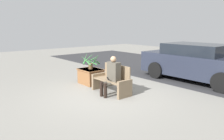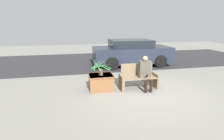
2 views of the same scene
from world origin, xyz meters
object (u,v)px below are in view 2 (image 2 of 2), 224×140
object	(u,v)px
person_seated	(145,72)
planter_box	(101,82)
parked_car	(132,52)
bench	(138,78)
potted_plant	(101,67)

from	to	relation	value
person_seated	planter_box	distance (m)	1.65
planter_box	person_seated	bearing A→B (deg)	-9.88
person_seated	parked_car	size ratio (longest dim) A/B	0.28
bench	planter_box	world-z (taller)	bench
parked_car	potted_plant	bearing A→B (deg)	-123.37
planter_box	potted_plant	xyz separation A→B (m)	(0.02, 0.02, 0.54)
bench	parked_car	xyz separation A→B (m)	(0.92, 3.61, 0.34)
person_seated	parked_car	distance (m)	3.86
person_seated	potted_plant	distance (m)	1.61
bench	person_seated	size ratio (longest dim) A/B	1.15
bench	potted_plant	bearing A→B (deg)	175.16
bench	person_seated	world-z (taller)	person_seated
potted_plant	parked_car	bearing A→B (deg)	56.63
bench	potted_plant	xyz separation A→B (m)	(-1.38, 0.12, 0.44)
planter_box	bench	bearing A→B (deg)	-4.12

